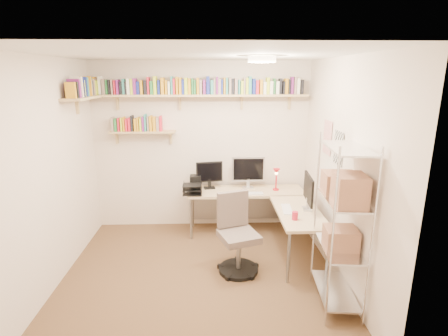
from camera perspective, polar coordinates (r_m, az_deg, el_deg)
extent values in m
plane|color=#49301F|center=(4.34, -3.97, -17.07)|extent=(3.20, 3.20, 0.00)
cube|color=beige|center=(5.29, -3.70, 3.47)|extent=(3.20, 0.04, 2.50)
cube|color=beige|center=(4.21, -26.62, -1.11)|extent=(0.04, 3.00, 2.50)
cube|color=beige|center=(4.09, 18.70, -0.73)|extent=(0.04, 3.00, 2.50)
cube|color=beige|center=(2.43, -5.63, -10.79)|extent=(3.20, 0.04, 2.50)
cube|color=white|center=(3.69, -4.70, 18.01)|extent=(3.20, 3.00, 0.04)
cube|color=white|center=(4.53, 16.50, 4.80)|extent=(0.01, 0.30, 0.42)
cube|color=silver|center=(4.17, 18.15, 3.13)|extent=(0.01, 0.28, 0.38)
cylinder|color=#FFEAC6|center=(3.92, 6.21, 17.21)|extent=(0.30, 0.30, 0.06)
cube|color=tan|center=(5.07, -3.89, 11.75)|extent=(3.05, 0.25, 0.03)
cube|color=tan|center=(4.92, -21.81, 10.65)|extent=(0.25, 1.00, 0.03)
cube|color=tan|center=(5.24, -13.16, 5.78)|extent=(0.95, 0.20, 0.02)
cube|color=tan|center=(5.31, -17.14, 10.53)|extent=(0.03, 0.20, 0.20)
cube|color=tan|center=(5.15, -7.25, 10.94)|extent=(0.03, 0.20, 0.20)
cube|color=tan|center=(5.15, 2.96, 11.04)|extent=(0.03, 0.20, 0.20)
cube|color=tan|center=(5.26, 10.72, 10.88)|extent=(0.03, 0.20, 0.20)
cube|color=orange|center=(5.31, -20.32, 12.49)|extent=(0.03, 0.12, 0.24)
cube|color=black|center=(5.30, -19.88, 12.28)|extent=(0.03, 0.14, 0.19)
cube|color=white|center=(5.29, -19.49, 12.58)|extent=(0.04, 0.13, 0.25)
cube|color=gray|center=(5.27, -18.95, 12.44)|extent=(0.04, 0.14, 0.21)
cube|color=#277635|center=(5.26, -18.50, 12.41)|extent=(0.02, 0.13, 0.20)
cube|color=black|center=(5.25, -18.12, 12.43)|extent=(0.03, 0.14, 0.20)
cube|color=gray|center=(5.24, -17.72, 12.50)|extent=(0.02, 0.12, 0.21)
cube|color=red|center=(5.23, -17.30, 12.46)|extent=(0.02, 0.13, 0.19)
cube|color=#7D2176|center=(5.22, -16.88, 12.54)|extent=(0.03, 0.15, 0.20)
cube|color=black|center=(5.21, -16.40, 12.43)|extent=(0.04, 0.13, 0.18)
cube|color=teal|center=(5.20, -15.98, 12.64)|extent=(0.03, 0.13, 0.21)
cube|color=black|center=(5.20, -15.63, 12.47)|extent=(0.03, 0.14, 0.18)
cube|color=white|center=(5.19, -15.25, 12.72)|extent=(0.04, 0.14, 0.22)
cube|color=#C3DC29|center=(5.18, -14.75, 12.73)|extent=(0.03, 0.15, 0.21)
cube|color=#7D2176|center=(5.17, -14.31, 12.79)|extent=(0.04, 0.14, 0.22)
cube|color=navy|center=(5.16, -13.80, 12.57)|extent=(0.04, 0.11, 0.18)
cube|color=orange|center=(5.15, -13.24, 12.69)|extent=(0.03, 0.14, 0.19)
cube|color=black|center=(5.14, -12.65, 12.73)|extent=(0.04, 0.13, 0.19)
cube|color=red|center=(5.13, -12.21, 12.99)|extent=(0.03, 0.11, 0.24)
cube|color=#277635|center=(5.13, -11.68, 12.70)|extent=(0.04, 0.13, 0.18)
cube|color=#C3DC29|center=(5.12, -11.13, 13.11)|extent=(0.04, 0.14, 0.25)
cube|color=navy|center=(5.11, -10.56, 12.82)|extent=(0.03, 0.12, 0.19)
cube|color=orange|center=(5.10, -9.97, 13.04)|extent=(0.04, 0.13, 0.23)
cube|color=orange|center=(5.10, -9.39, 12.87)|extent=(0.03, 0.11, 0.19)
cube|color=white|center=(5.09, -8.92, 12.79)|extent=(0.03, 0.14, 0.18)
cube|color=teal|center=(5.09, -8.49, 13.21)|extent=(0.03, 0.13, 0.25)
cube|color=red|center=(5.08, -8.12, 13.03)|extent=(0.03, 0.13, 0.21)
cube|color=orange|center=(5.08, -7.65, 13.20)|extent=(0.03, 0.13, 0.24)
cube|color=orange|center=(5.08, -7.12, 13.15)|extent=(0.04, 0.13, 0.23)
cube|color=navy|center=(5.07, -6.68, 13.01)|extent=(0.03, 0.14, 0.20)
cube|color=#C3DC29|center=(5.07, -6.19, 13.16)|extent=(0.04, 0.13, 0.23)
cube|color=orange|center=(5.07, -5.64, 13.13)|extent=(0.04, 0.11, 0.22)
cube|color=#277635|center=(5.06, -5.14, 13.14)|extent=(0.02, 0.13, 0.22)
cube|color=#277635|center=(5.06, -4.77, 13.00)|extent=(0.03, 0.14, 0.19)
cube|color=orange|center=(5.06, -4.28, 13.21)|extent=(0.03, 0.13, 0.23)
cube|color=gray|center=(5.06, -3.80, 13.04)|extent=(0.03, 0.14, 0.20)
cube|color=#7D2176|center=(5.06, -3.24, 13.07)|extent=(0.03, 0.14, 0.20)
cube|color=navy|center=(5.06, -2.62, 13.34)|extent=(0.04, 0.15, 0.25)
cube|color=teal|center=(5.06, -1.96, 13.06)|extent=(0.04, 0.13, 0.20)
cube|color=gray|center=(5.06, -1.55, 13.19)|extent=(0.02, 0.14, 0.22)
cube|color=#7D2176|center=(5.06, -1.14, 13.32)|extent=(0.02, 0.13, 0.24)
cube|color=gray|center=(5.06, -0.74, 13.16)|extent=(0.04, 0.14, 0.21)
cube|color=navy|center=(5.06, -0.34, 13.10)|extent=(0.02, 0.13, 0.20)
cube|color=orange|center=(5.06, 0.07, 13.27)|extent=(0.02, 0.12, 0.23)
cube|color=teal|center=(5.06, 0.46, 13.24)|extent=(0.03, 0.12, 0.23)
cube|color=gray|center=(5.06, 0.99, 13.27)|extent=(0.03, 0.13, 0.23)
cube|color=black|center=(5.07, 1.43, 13.17)|extent=(0.04, 0.13, 0.22)
cube|color=gray|center=(5.07, 1.96, 13.19)|extent=(0.04, 0.14, 0.22)
cube|color=teal|center=(5.07, 2.48, 13.07)|extent=(0.02, 0.12, 0.20)
cube|color=#C3DC29|center=(5.08, 2.94, 12.99)|extent=(0.03, 0.12, 0.19)
cube|color=gray|center=(5.08, 3.32, 13.22)|extent=(0.02, 0.13, 0.23)
cube|color=#C3DC29|center=(5.08, 3.76, 13.21)|extent=(0.03, 0.12, 0.23)
cube|color=teal|center=(5.09, 4.23, 13.31)|extent=(0.04, 0.12, 0.24)
cube|color=navy|center=(5.09, 4.87, 13.12)|extent=(0.04, 0.12, 0.21)
cube|color=red|center=(5.10, 5.43, 12.99)|extent=(0.04, 0.12, 0.19)
cube|color=orange|center=(5.11, 6.03, 13.04)|extent=(0.04, 0.14, 0.20)
cube|color=white|center=(5.11, 6.59, 12.85)|extent=(0.04, 0.15, 0.17)
cube|color=#C3DC29|center=(5.12, 7.13, 13.17)|extent=(0.04, 0.12, 0.23)
cube|color=white|center=(5.13, 7.66, 12.87)|extent=(0.04, 0.14, 0.18)
cube|color=#277635|center=(5.14, 8.14, 13.07)|extent=(0.02, 0.12, 0.22)
cube|color=white|center=(5.14, 8.65, 12.83)|extent=(0.04, 0.13, 0.18)
cube|color=black|center=(5.15, 9.15, 13.03)|extent=(0.04, 0.11, 0.22)
cube|color=black|center=(5.16, 9.64, 12.80)|extent=(0.03, 0.15, 0.18)
cube|color=orange|center=(5.17, 10.08, 13.00)|extent=(0.04, 0.12, 0.22)
cube|color=black|center=(5.18, 10.52, 12.91)|extent=(0.02, 0.15, 0.20)
cube|color=#7D2176|center=(5.18, 10.99, 13.09)|extent=(0.03, 0.11, 0.24)
cube|color=gray|center=(5.19, 11.44, 13.07)|extent=(0.03, 0.14, 0.24)
cube|color=white|center=(5.20, 11.92, 12.93)|extent=(0.04, 0.13, 0.22)
cube|color=black|center=(5.22, 12.52, 12.79)|extent=(0.04, 0.13, 0.20)
cube|color=orange|center=(4.51, -23.75, 11.53)|extent=(0.11, 0.04, 0.19)
cube|color=black|center=(4.56, -23.51, 11.60)|extent=(0.14, 0.04, 0.19)
cube|color=#7D2176|center=(4.61, -23.30, 11.85)|extent=(0.14, 0.04, 0.22)
cube|color=#7D2176|center=(4.65, -23.08, 11.69)|extent=(0.12, 0.04, 0.19)
cube|color=white|center=(4.69, -22.91, 12.08)|extent=(0.14, 0.04, 0.25)
cube|color=black|center=(4.74, -22.66, 11.67)|extent=(0.14, 0.03, 0.17)
cube|color=navy|center=(4.77, -22.57, 12.13)|extent=(0.13, 0.02, 0.24)
cube|color=#C3DC29|center=(4.81, -22.39, 11.91)|extent=(0.12, 0.03, 0.20)
cube|color=navy|center=(4.85, -22.23, 12.17)|extent=(0.13, 0.03, 0.24)
cube|color=teal|center=(4.89, -22.06, 12.18)|extent=(0.14, 0.04, 0.24)
cube|color=#7D2176|center=(4.93, -21.90, 12.14)|extent=(0.12, 0.03, 0.23)
cube|color=orange|center=(4.95, -21.79, 12.21)|extent=(0.13, 0.02, 0.24)
cube|color=orange|center=(4.99, -21.65, 12.32)|extent=(0.15, 0.03, 0.25)
cube|color=gray|center=(5.02, -21.50, 12.11)|extent=(0.14, 0.02, 0.21)
cube|color=teal|center=(5.06, -21.36, 12.22)|extent=(0.12, 0.04, 0.22)
cube|color=black|center=(5.10, -21.20, 12.03)|extent=(0.11, 0.02, 0.18)
cube|color=gray|center=(5.14, -21.05, 12.22)|extent=(0.13, 0.04, 0.21)
cube|color=#C3DC29|center=(5.17, -20.90, 12.14)|extent=(0.15, 0.03, 0.19)
cube|color=navy|center=(5.21, -20.76, 12.05)|extent=(0.12, 0.04, 0.17)
cube|color=#C3DC29|center=(5.26, -20.61, 12.17)|extent=(0.14, 0.03, 0.19)
cube|color=gray|center=(5.30, -20.45, 12.40)|extent=(0.14, 0.04, 0.23)
cube|color=gray|center=(5.32, -17.63, 6.84)|extent=(0.03, 0.13, 0.20)
cube|color=#277635|center=(5.31, -17.16, 6.77)|extent=(0.04, 0.15, 0.18)
cube|color=red|center=(5.30, -16.73, 6.82)|extent=(0.02, 0.14, 0.19)
cube|color=#C3DC29|center=(5.29, -16.33, 6.84)|extent=(0.02, 0.12, 0.19)
cube|color=orange|center=(5.28, -15.96, 6.93)|extent=(0.02, 0.13, 0.21)
cube|color=red|center=(5.27, -15.58, 6.79)|extent=(0.03, 0.11, 0.18)
cube|color=red|center=(5.26, -15.13, 6.88)|extent=(0.03, 0.12, 0.19)
cube|color=black|center=(5.25, -14.73, 7.07)|extent=(0.03, 0.13, 0.22)
cube|color=orange|center=(5.24, -14.18, 6.86)|extent=(0.04, 0.13, 0.18)
cube|color=orange|center=(5.23, -13.80, 6.98)|extent=(0.02, 0.14, 0.20)
cube|color=#C3DC29|center=(5.23, -13.39, 6.92)|extent=(0.03, 0.14, 0.19)
cube|color=#7D2176|center=(5.22, -13.01, 7.03)|extent=(0.03, 0.13, 0.21)
cube|color=teal|center=(5.21, -12.66, 7.24)|extent=(0.02, 0.14, 0.24)
cube|color=gray|center=(5.21, -12.23, 7.08)|extent=(0.03, 0.11, 0.21)
cube|color=orange|center=(5.20, -11.81, 7.15)|extent=(0.03, 0.13, 0.22)
cube|color=orange|center=(5.19, -11.25, 7.08)|extent=(0.04, 0.12, 0.20)
cube|color=gray|center=(5.18, -10.71, 7.08)|extent=(0.04, 0.14, 0.20)
cube|color=red|center=(5.18, -10.27, 7.17)|extent=(0.02, 0.15, 0.22)
cube|color=#CBB884|center=(5.16, 3.57, -3.84)|extent=(1.69, 0.53, 0.04)
cube|color=#CBB884|center=(4.49, 12.01, -7.08)|extent=(0.53, 1.16, 0.04)
cylinder|color=gray|center=(5.06, -5.41, -8.28)|extent=(0.04, 0.04, 0.62)
cylinder|color=gray|center=(5.47, -5.15, -6.44)|extent=(0.04, 0.04, 0.62)
cylinder|color=gray|center=(5.61, 11.51, -6.12)|extent=(0.04, 0.04, 0.62)
cylinder|color=gray|center=(4.11, 10.47, -14.23)|extent=(0.04, 0.04, 0.62)
cylinder|color=gray|center=(4.23, 16.54, -13.78)|extent=(0.04, 0.04, 0.62)
cube|color=gray|center=(5.47, 3.29, -5.88)|extent=(1.60, 0.02, 0.49)
cube|color=silver|center=(5.17, 4.00, -0.18)|extent=(0.49, 0.03, 0.37)
cube|color=black|center=(5.16, 4.02, -0.23)|extent=(0.44, 0.00, 0.32)
cube|color=black|center=(5.16, -2.41, -0.62)|extent=(0.39, 0.03, 0.30)
cube|color=black|center=(4.46, 13.64, -3.30)|extent=(0.03, 0.52, 0.34)
cube|color=silver|center=(4.46, 13.42, -3.31)|extent=(0.00, 0.46, 0.29)
cube|color=white|center=(5.01, 4.26, -4.15)|extent=(0.37, 0.12, 0.01)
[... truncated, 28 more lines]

